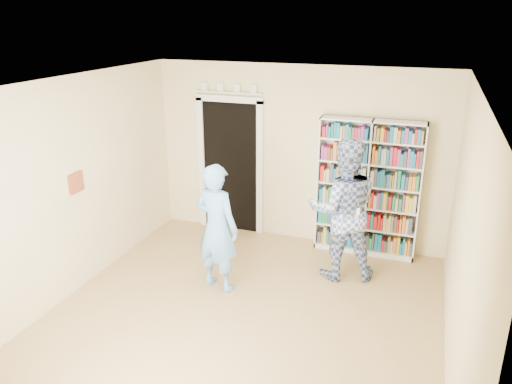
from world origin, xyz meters
The scene contains 11 objects.
floor centered at (0.00, 0.00, 0.00)m, with size 5.00×5.00×0.00m, color #A88351.
ceiling centered at (0.00, 0.00, 2.70)m, with size 5.00×5.00×0.00m, color white.
wall_back centered at (0.00, 2.50, 1.35)m, with size 4.50×4.50×0.00m, color beige.
wall_left centered at (-2.25, 0.00, 1.35)m, with size 5.00×5.00×0.00m, color beige.
wall_right centered at (2.25, 0.00, 1.35)m, with size 5.00×5.00×0.00m, color beige.
bookshelf centered at (1.09, 2.34, 1.01)m, with size 1.46×0.27×2.00m.
doorway centered at (-1.10, 2.48, 1.18)m, with size 1.10×0.08×2.43m.
wall_art centered at (-2.23, 0.20, 1.40)m, with size 0.03×0.25×0.25m, color maroon.
man_blue centered at (-0.55, 0.67, 0.84)m, with size 0.61×0.40×1.68m, color #67A5E5.
man_plaid centered at (0.88, 1.51, 0.96)m, with size 0.93×0.72×1.91m, color #314F98.
paper_sheet centered at (1.03, 1.33, 0.94)m, with size 0.20×0.01×0.28m, color white.
Camera 1 is at (1.83, -4.57, 3.39)m, focal length 35.00 mm.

